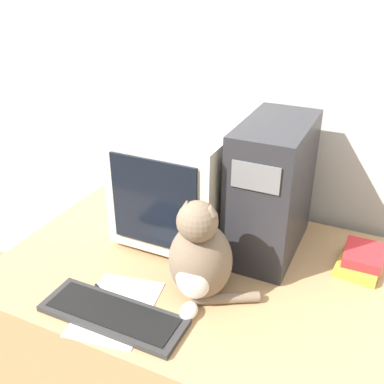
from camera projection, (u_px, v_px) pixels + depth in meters
The scene contains 9 objects.
wall_back at pixel (254, 86), 1.74m from camera, with size 7.00×0.05×2.50m.
desk at pixel (197, 344), 1.72m from camera, with size 1.32×0.92×0.75m.
crt_monitor at pixel (185, 178), 1.66m from camera, with size 0.39×0.47×0.43m.
computer_tower at pixel (271, 189), 1.54m from camera, with size 0.21×0.41×0.48m.
keyboard at pixel (113, 315), 1.32m from camera, with size 0.44×0.15×0.02m.
cat at pixel (200, 257), 1.35m from camera, with size 0.30×0.25×0.35m.
book_stack at pixel (361, 259), 1.53m from camera, with size 0.15×0.21×0.07m.
pen at pixel (105, 296), 1.40m from camera, with size 0.12×0.07×0.01m.
paper_sheet at pixel (117, 308), 1.36m from camera, with size 0.26×0.33×0.00m.
Camera 1 is at (0.52, -0.69, 1.69)m, focal length 42.00 mm.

